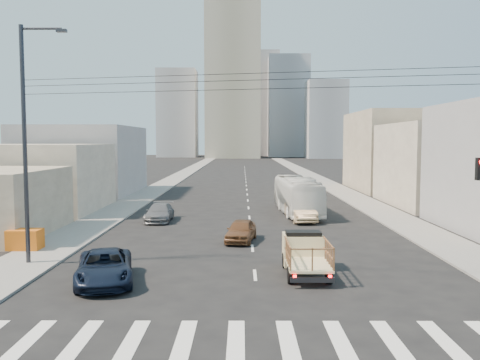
{
  "coord_description": "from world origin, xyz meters",
  "views": [
    {
      "loc": [
        -0.61,
        -21.4,
        6.28
      ],
      "look_at": [
        -0.76,
        14.79,
        3.5
      ],
      "focal_mm": 38.0,
      "sensor_mm": 36.0,
      "label": 1
    }
  ],
  "objects_px": {
    "flatbed_pickup": "(305,251)",
    "sedan_tan": "(301,211)",
    "navy_pickup": "(105,267)",
    "city_bus": "(297,195)",
    "sedan_brown": "(241,231)",
    "sedan_grey": "(160,212)",
    "crate_stack": "(25,239)",
    "streetlamp_left": "(27,138)"
  },
  "relations": [
    {
      "from": "sedan_grey",
      "to": "streetlamp_left",
      "type": "height_order",
      "value": "streetlamp_left"
    },
    {
      "from": "flatbed_pickup",
      "to": "navy_pickup",
      "type": "relative_size",
      "value": 0.86
    },
    {
      "from": "flatbed_pickup",
      "to": "streetlamp_left",
      "type": "relative_size",
      "value": 0.37
    },
    {
      "from": "sedan_brown",
      "to": "sedan_grey",
      "type": "height_order",
      "value": "sedan_grey"
    },
    {
      "from": "sedan_brown",
      "to": "sedan_tan",
      "type": "bearing_deg",
      "value": 69.28
    },
    {
      "from": "streetlamp_left",
      "to": "crate_stack",
      "type": "height_order",
      "value": "streetlamp_left"
    },
    {
      "from": "flatbed_pickup",
      "to": "sedan_grey",
      "type": "bearing_deg",
      "value": 120.79
    },
    {
      "from": "navy_pickup",
      "to": "crate_stack",
      "type": "bearing_deg",
      "value": 121.05
    },
    {
      "from": "streetlamp_left",
      "to": "crate_stack",
      "type": "distance_m",
      "value": 6.74
    },
    {
      "from": "flatbed_pickup",
      "to": "navy_pickup",
      "type": "height_order",
      "value": "flatbed_pickup"
    },
    {
      "from": "flatbed_pickup",
      "to": "sedan_grey",
      "type": "height_order",
      "value": "flatbed_pickup"
    },
    {
      "from": "sedan_grey",
      "to": "crate_stack",
      "type": "xyz_separation_m",
      "value": [
        -5.91,
        -10.95,
        0.01
      ]
    },
    {
      "from": "flatbed_pickup",
      "to": "sedan_tan",
      "type": "relative_size",
      "value": 0.91
    },
    {
      "from": "flatbed_pickup",
      "to": "crate_stack",
      "type": "bearing_deg",
      "value": 162.18
    },
    {
      "from": "navy_pickup",
      "to": "sedan_grey",
      "type": "height_order",
      "value": "navy_pickup"
    },
    {
      "from": "city_bus",
      "to": "sedan_brown",
      "type": "distance_m",
      "value": 13.27
    },
    {
      "from": "flatbed_pickup",
      "to": "sedan_tan",
      "type": "distance_m",
      "value": 16.05
    },
    {
      "from": "sedan_grey",
      "to": "streetlamp_left",
      "type": "relative_size",
      "value": 0.39
    },
    {
      "from": "city_bus",
      "to": "streetlamp_left",
      "type": "bearing_deg",
      "value": -133.36
    },
    {
      "from": "sedan_brown",
      "to": "crate_stack",
      "type": "xyz_separation_m",
      "value": [
        -12.33,
        -2.9,
        0.01
      ]
    },
    {
      "from": "city_bus",
      "to": "sedan_tan",
      "type": "relative_size",
      "value": 2.34
    },
    {
      "from": "sedan_tan",
      "to": "sedan_grey",
      "type": "xyz_separation_m",
      "value": [
        -11.09,
        -0.08,
        -0.12
      ]
    },
    {
      "from": "city_bus",
      "to": "crate_stack",
      "type": "height_order",
      "value": "city_bus"
    },
    {
      "from": "flatbed_pickup",
      "to": "sedan_brown",
      "type": "relative_size",
      "value": 1.1
    },
    {
      "from": "flatbed_pickup",
      "to": "sedan_brown",
      "type": "bearing_deg",
      "value": 111.28
    },
    {
      "from": "sedan_tan",
      "to": "streetlamp_left",
      "type": "xyz_separation_m",
      "value": [
        -15.39,
        -14.16,
        5.63
      ]
    },
    {
      "from": "sedan_tan",
      "to": "sedan_brown",
      "type": "bearing_deg",
      "value": -125.76
    },
    {
      "from": "crate_stack",
      "to": "sedan_brown",
      "type": "bearing_deg",
      "value": 13.22
    },
    {
      "from": "streetlamp_left",
      "to": "sedan_tan",
      "type": "bearing_deg",
      "value": 42.61
    },
    {
      "from": "flatbed_pickup",
      "to": "sedan_tan",
      "type": "bearing_deg",
      "value": 84.21
    },
    {
      "from": "sedan_tan",
      "to": "streetlamp_left",
      "type": "distance_m",
      "value": 21.66
    },
    {
      "from": "sedan_tan",
      "to": "crate_stack",
      "type": "distance_m",
      "value": 20.26
    },
    {
      "from": "flatbed_pickup",
      "to": "sedan_brown",
      "type": "height_order",
      "value": "flatbed_pickup"
    },
    {
      "from": "city_bus",
      "to": "sedan_grey",
      "type": "distance_m",
      "value": 12.08
    },
    {
      "from": "sedan_brown",
      "to": "crate_stack",
      "type": "bearing_deg",
      "value": -157.61
    },
    {
      "from": "sedan_tan",
      "to": "navy_pickup",
      "type": "bearing_deg",
      "value": -127.29
    },
    {
      "from": "flatbed_pickup",
      "to": "streetlamp_left",
      "type": "xyz_separation_m",
      "value": [
        -13.78,
        1.81,
        5.34
      ]
    },
    {
      "from": "sedan_brown",
      "to": "streetlamp_left",
      "type": "xyz_separation_m",
      "value": [
        -10.72,
        -6.03,
        5.75
      ]
    },
    {
      "from": "navy_pickup",
      "to": "sedan_tan",
      "type": "xyz_separation_m",
      "value": [
        10.7,
        17.51,
        0.09
      ]
    },
    {
      "from": "sedan_tan",
      "to": "sedan_grey",
      "type": "height_order",
      "value": "sedan_tan"
    },
    {
      "from": "crate_stack",
      "to": "streetlamp_left",
      "type": "bearing_deg",
      "value": -62.89
    },
    {
      "from": "city_bus",
      "to": "sedan_grey",
      "type": "relative_size",
      "value": 2.42
    }
  ]
}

